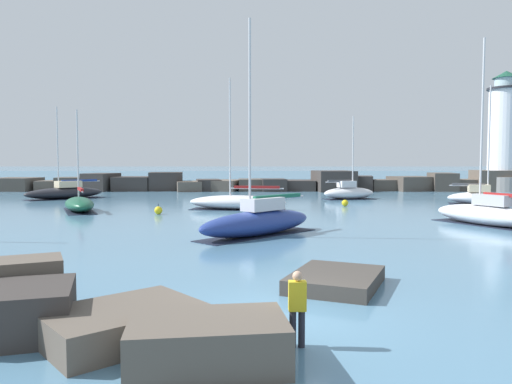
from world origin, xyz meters
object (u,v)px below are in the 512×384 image
at_px(sailboat_moored_0, 257,221).
at_px(sailboat_moored_6, 63,192).
at_px(sailboat_moored_1, 347,192).
at_px(sailboat_moored_5, 236,202).
at_px(sailboat_moored_7, 480,197).
at_px(mooring_buoy_far_side, 344,203).
at_px(mooring_buoy_orange_near, 157,210).
at_px(sailboat_moored_3, 78,204).
at_px(person_on_rocks, 296,305).
at_px(sailboat_moored_4, 486,213).
at_px(lighthouse, 503,139).

relative_size(sailboat_moored_0, sailboat_moored_6, 1.19).
xyz_separation_m(sailboat_moored_1, sailboat_moored_5, (-10.58, -10.36, -0.10)).
height_order(sailboat_moored_7, mooring_buoy_far_side, sailboat_moored_7).
relative_size(sailboat_moored_5, sailboat_moored_6, 1.12).
distance_m(sailboat_moored_0, sailboat_moored_5, 13.48).
height_order(sailboat_moored_0, sailboat_moored_7, sailboat_moored_0).
distance_m(sailboat_moored_0, mooring_buoy_orange_near, 12.14).
relative_size(sailboat_moored_3, sailboat_moored_7, 0.75).
height_order(sailboat_moored_0, mooring_buoy_orange_near, sailboat_moored_0).
bearing_deg(sailboat_moored_1, mooring_buoy_orange_near, -139.18).
distance_m(sailboat_moored_3, person_on_rocks, 30.72).
bearing_deg(person_on_rocks, mooring_buoy_far_side, 78.17).
distance_m(sailboat_moored_4, mooring_buoy_orange_near, 21.41).
bearing_deg(sailboat_moored_6, person_on_rocks, -63.31).
distance_m(sailboat_moored_3, mooring_buoy_far_side, 21.12).
xyz_separation_m(sailboat_moored_1, sailboat_moored_3, (-22.41, -11.72, -0.12)).
height_order(sailboat_moored_1, mooring_buoy_orange_near, sailboat_moored_1).
bearing_deg(sailboat_moored_5, sailboat_moored_1, 44.39).
bearing_deg(lighthouse, sailboat_moored_0, -129.85).
bearing_deg(sailboat_moored_0, sailboat_moored_3, 138.07).
distance_m(sailboat_moored_6, mooring_buoy_orange_near, 18.78).
bearing_deg(sailboat_moored_7, mooring_buoy_far_side, -172.02).
distance_m(lighthouse, mooring_buoy_orange_near, 46.72).
bearing_deg(sailboat_moored_3, mooring_buoy_far_side, 11.39).
xyz_separation_m(sailboat_moored_5, person_on_rocks, (2.28, -28.65, 0.29)).
xyz_separation_m(sailboat_moored_4, sailboat_moored_5, (-15.08, 9.49, -0.13)).
relative_size(lighthouse, sailboat_moored_3, 1.94).
relative_size(lighthouse, sailboat_moored_7, 1.45).
height_order(sailboat_moored_4, sailboat_moored_5, sailboat_moored_4).
bearing_deg(mooring_buoy_far_side, sailboat_moored_0, -114.30).
xyz_separation_m(lighthouse, sailboat_moored_5, (-32.24, -23.36, -5.89)).
height_order(sailboat_moored_7, person_on_rocks, sailboat_moored_7).
relative_size(sailboat_moored_3, sailboat_moored_4, 0.69).
bearing_deg(sailboat_moored_6, sailboat_moored_7, -9.31).
bearing_deg(sailboat_moored_4, person_on_rocks, -123.74).
height_order(sailboat_moored_1, mooring_buoy_far_side, sailboat_moored_1).
relative_size(sailboat_moored_1, sailboat_moored_3, 1.07).
bearing_deg(mooring_buoy_orange_near, sailboat_moored_1, 40.82).
height_order(sailboat_moored_5, sailboat_moored_7, sailboat_moored_7).
relative_size(lighthouse, sailboat_moored_1, 1.81).
relative_size(sailboat_moored_1, person_on_rocks, 5.17).
height_order(sailboat_moored_6, mooring_buoy_far_side, sailboat_moored_6).
bearing_deg(lighthouse, sailboat_moored_1, -149.02).
distance_m(sailboat_moored_4, person_on_rocks, 23.04).
distance_m(lighthouse, sailboat_moored_0, 48.22).
bearing_deg(sailboat_moored_4, sailboat_moored_3, 163.20).
bearing_deg(sailboat_moored_3, person_on_rocks, -62.65).
xyz_separation_m(sailboat_moored_0, mooring_buoy_far_side, (7.31, 16.20, -0.47)).
bearing_deg(sailboat_moored_0, mooring_buoy_orange_near, 125.44).
bearing_deg(sailboat_moored_4, mooring_buoy_orange_near, 163.77).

